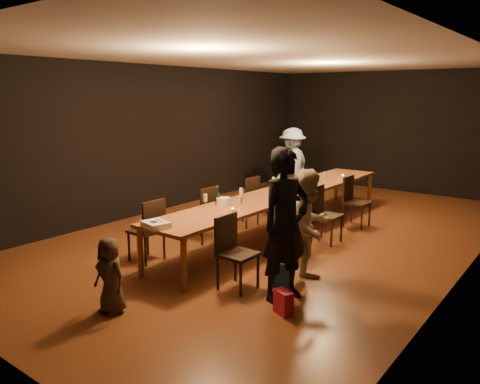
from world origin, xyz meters
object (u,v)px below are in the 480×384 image
Objects in this scene: chair_left_0 at (146,230)px; champagne_bottle at (217,195)px; chair_right_2 at (327,215)px; chair_right_0 at (238,253)px; man_blue at (292,165)px; plate_stack at (223,201)px; chair_right_1 at (289,231)px; chair_left_2 at (244,201)px; table at (283,194)px; birthday_cake at (156,224)px; child at (110,275)px; chair_right_3 at (357,202)px; woman_birthday at (285,225)px; ice_bucket at (299,180)px; chair_left_1 at (201,214)px; chair_left_3 at (279,191)px; woman_tan at (309,227)px.

chair_left_0 is 3.10× the size of champagne_bottle.
chair_left_0 is (-1.70, -2.40, 0.00)m from chair_right_2.
chair_right_0 and chair_left_0 have the same top height.
man_blue is 8.03× the size of plate_stack.
chair_left_2 is (-1.70, 1.20, 0.00)m from chair_right_1.
table is at bearing 79.52° from champagne_bottle.
child is at bearing -63.57° from birthday_cake.
chair_right_0 is at bearing -0.00° from chair_right_3.
child reaches higher than table.
chair_left_2 is (0.00, 2.40, 0.00)m from chair_left_0.
woman_birthday is (2.31, -2.29, 0.44)m from chair_left_2.
woman_birthday is 1.67m from birthday_cake.
chair_right_3 is 3.10× the size of champagne_bottle.
chair_right_3 is at bearing 27.46° from woman_birthday.
table is 6.45× the size of chair_left_0.
man_blue is at bearing 124.69° from ice_bucket.
chair_left_0 is at bearing -109.50° from table.
chair_right_1 and chair_right_3 have the same top height.
chair_left_1 reaches higher than plate_stack.
child is 4.07× the size of ice_bucket.
plate_stack is (-1.03, -0.23, 0.34)m from chair_right_1.
child is 0.97m from birthday_cake.
woman_birthday is 4.74× the size of birthday_cake.
chair_left_3 is 5.07m from child.
woman_birthday reaches higher than champagne_bottle.
ice_bucket is at bearing -124.79° from chair_left_3.
chair_left_0 and chair_left_1 have the same top height.
ice_bucket reaches higher than birthday_cake.
chair_left_3 is at bearing 51.05° from woman_birthday.
ice_bucket reaches higher than chair_right_0.
chair_left_2 is 0.62× the size of woman_tan.
chair_left_3 is at bearing 104.28° from plate_stack.
chair_right_0 is at bearing 59.50° from child.
woman_birthday reaches higher than chair_right_2.
birthday_cake is 1.84× the size of plate_stack.
ice_bucket is at bearing -125.57° from chair_right_2.
chair_right_2 is at bearing 32.87° from woman_tan.
plate_stack is at bearing -92.70° from ice_bucket.
chair_right_2 is 2.08m from chair_left_1.
woman_tan reaches higher than chair_right_3.
champagne_bottle is (-1.12, -2.66, 0.44)m from chair_right_3.
chair_right_1 is 2.94m from chair_left_3.
champagne_bottle is (0.58, -0.26, 0.44)m from chair_left_1.
man_blue is at bearing 105.87° from plate_stack.
champagne_bottle reaches higher than chair_right_3.
champagne_bottle is at bearing 14.35° from man_blue.
chair_left_3 reaches higher than child.
chair_left_1 is at bearing 91.97° from woman_tan.
chair_right_1 is at bearing 46.91° from woman_birthday.
woman_tan is (0.58, -1.67, 0.28)m from chair_right_2.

